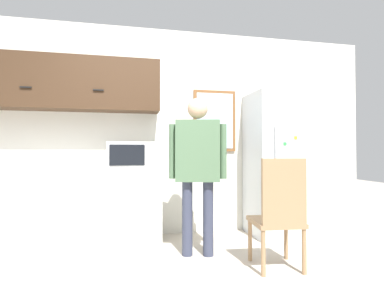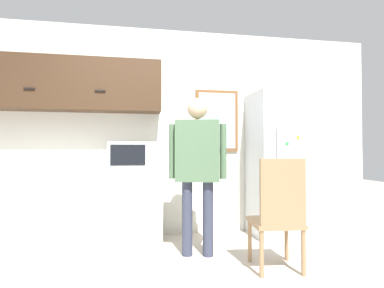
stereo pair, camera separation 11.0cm
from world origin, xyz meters
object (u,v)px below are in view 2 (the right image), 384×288
Objects in this scene: chair at (278,212)px; microwave at (133,155)px; person at (198,159)px; refrigerator at (281,164)px.

microwave is at bearing -32.36° from chair.
refrigerator is (1.20, 0.54, -0.09)m from person.
microwave is 0.33× the size of person.
chair is at bearing -117.48° from refrigerator.
microwave is 0.53× the size of chair.
microwave is at bearing 159.25° from person.
person reaches higher than microwave.
refrigerator is (1.88, 0.07, -0.13)m from microwave.
refrigerator reaches higher than person.
microwave is 1.73m from chair.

